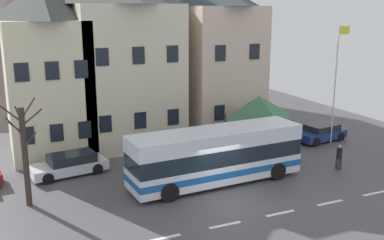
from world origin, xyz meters
name	(u,v)px	position (x,y,z in m)	size (l,w,h in m)	color
ground_plane	(229,200)	(0.00, 0.00, -0.03)	(40.00, 60.00, 0.07)	#4C4A4E
townhouse_00	(47,73)	(-7.24, 11.97, 5.45)	(5.14, 6.01, 10.91)	beige
townhouse_01	(126,66)	(-1.86, 12.13, 5.58)	(7.00, 6.32, 11.16)	beige
townhouse_02	(215,59)	(5.37, 12.43, 5.73)	(5.47, 6.92, 11.47)	beige
hilltop_castle	(54,13)	(-3.42, 35.53, 8.93)	(36.73, 36.73, 23.93)	#645651
transit_bus	(216,156)	(0.45, 2.44, 1.55)	(10.12, 3.05, 3.08)	white
bus_shelter	(259,107)	(5.72, 6.54, 3.10)	(3.60, 3.60, 3.84)	#473D33
parked_car_00	(70,164)	(-6.86, 7.10, 0.62)	(4.61, 2.42, 1.26)	silver
parked_car_01	(258,139)	(6.09, 7.11, 0.62)	(4.70, 2.37, 1.25)	#2F553A
parked_car_02	(320,133)	(11.25, 6.76, 0.61)	(4.13, 2.42, 1.22)	navy
pedestrian_00	(339,156)	(8.28, 1.36, 0.82)	(0.32, 0.33, 1.55)	#38332D
pedestrian_01	(275,145)	(6.02, 4.84, 0.83)	(0.33, 0.36, 1.53)	black
public_bench	(270,135)	(7.85, 8.20, 0.47)	(1.53, 0.48, 0.87)	brown
flagpole	(336,78)	(11.59, 5.87, 4.80)	(0.95, 0.10, 8.42)	silver
bare_tree_00	(25,153)	(-9.45, 3.52, 2.71)	(1.96, 1.65, 5.29)	#382D28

